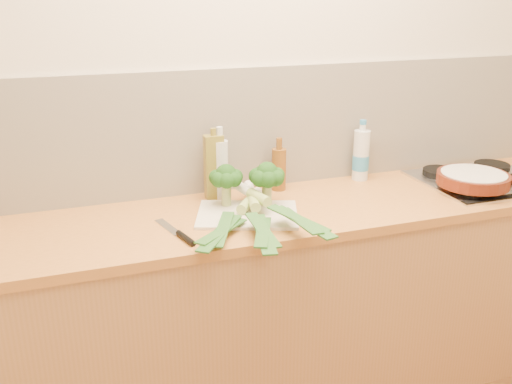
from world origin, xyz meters
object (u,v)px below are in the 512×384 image
chefs_knife (181,235)px  skillet (474,179)px  gas_hob (484,179)px  chopping_board (247,214)px

chefs_knife → skillet: skillet is taller
gas_hob → chopping_board: size_ratio=1.47×
chefs_knife → skillet: (1.32, 0.05, 0.06)m
skillet → chopping_board: bearing=-161.7°
gas_hob → chopping_board: (-1.18, -0.04, -0.01)m
gas_hob → skillet: skillet is taller
skillet → chefs_knife: bearing=-155.8°
gas_hob → chopping_board: bearing=-178.3°
chopping_board → chefs_knife: size_ratio=1.34×
gas_hob → skillet: (-0.15, -0.10, 0.05)m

